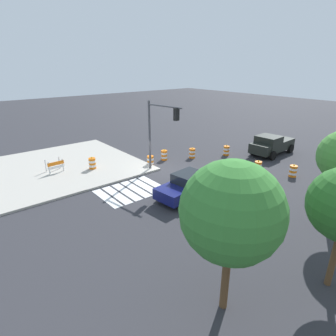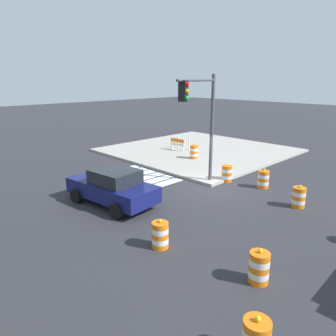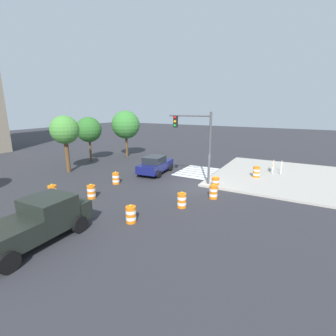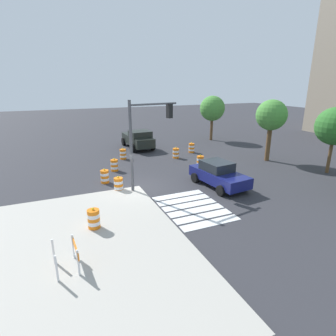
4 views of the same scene
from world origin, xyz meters
name	(u,v)px [view 1 (image 1 of 4)]	position (x,y,z in m)	size (l,w,h in m)	color
ground_plane	(161,170)	(0.00, 0.00, 0.00)	(120.00, 120.00, 0.00)	#2D2D33
sidewalk_corner	(62,166)	(6.00, -6.00, 0.07)	(12.00, 12.00, 0.15)	#ADA89E
crosswalk_stripes	(131,190)	(4.00, 1.80, 0.01)	(4.35, 3.20, 0.02)	silver
sports_car	(187,185)	(1.67, 4.94, 0.81)	(4.48, 2.50, 1.63)	navy
pickup_truck	(271,145)	(-10.83, 3.39, 0.97)	(5.20, 2.45, 1.92)	black
traffic_barrel_near_corner	(293,171)	(-7.09, 7.62, 0.45)	(0.56, 0.56, 1.02)	orange
traffic_barrel_crosswalk_end	(258,167)	(-5.82, 5.34, 0.45)	(0.56, 0.56, 1.02)	orange
traffic_barrel_median_near	(164,155)	(-1.87, -1.85, 0.45)	(0.56, 0.56, 1.02)	orange
traffic_barrel_median_far	(192,153)	(-4.25, -0.65, 0.45)	(0.56, 0.56, 1.02)	orange
traffic_barrel_far_curb	(240,179)	(-2.57, 6.01, 0.45)	(0.56, 0.56, 1.02)	orange
traffic_barrel_lane_center	(226,151)	(-7.37, 0.83, 0.45)	(0.56, 0.56, 1.02)	orange
traffic_barrel_opposite_curb	(150,161)	(0.05, -1.36, 0.45)	(0.56, 0.56, 1.02)	orange
traffic_barrel_on_sidewalk	(92,163)	(4.33, -3.54, 0.60)	(0.56, 0.56, 1.02)	orange
construction_barricade	(55,165)	(6.91, -4.72, 0.72)	(1.30, 0.85, 1.00)	silver
traffic_light_pole	(160,125)	(0.40, 0.52, 3.91)	(0.83, 3.26, 5.50)	#4C4C51
street_tree_streetside_mid	(232,212)	(6.67, 12.20, 3.87)	(3.35, 3.35, 5.56)	brown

